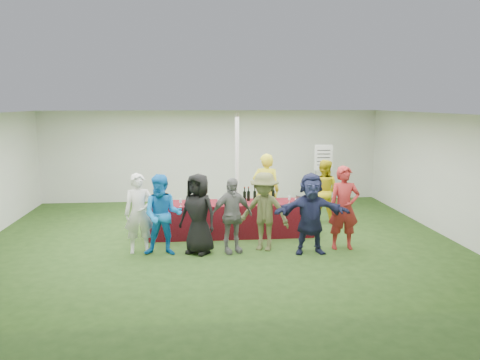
{
  "coord_description": "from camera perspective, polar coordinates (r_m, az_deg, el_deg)",
  "views": [
    {
      "loc": [
        -0.5,
        -9.91,
        2.95
      ],
      "look_at": [
        0.47,
        0.18,
        1.25
      ],
      "focal_mm": 35.0,
      "sensor_mm": 36.0,
      "label": 1
    }
  ],
  "objects": [
    {
      "name": "dump_bucket",
      "position": [
        10.35,
        7.52,
        -2.32
      ],
      "size": [
        0.25,
        0.25,
        0.18
      ],
      "primitive_type": "cylinder",
      "color": "slate",
      "rests_on": "serving_table"
    },
    {
      "name": "staff_pourer",
      "position": [
        11.08,
        3.18,
        -1.26
      ],
      "size": [
        0.7,
        0.53,
        1.76
      ],
      "primitive_type": "imported",
      "rotation": [
        0.0,
        0.0,
        2.97
      ],
      "color": "yellow",
      "rests_on": "ground"
    },
    {
      "name": "wine_list_sign",
      "position": [
        12.94,
        10.13,
        2.12
      ],
      "size": [
        0.5,
        0.03,
        1.8
      ],
      "color": "slate",
      "rests_on": "ground"
    },
    {
      "name": "wine_bottles",
      "position": [
        10.53,
        2.24,
        -1.86
      ],
      "size": [
        0.73,
        0.13,
        0.32
      ],
      "color": "black",
      "rests_on": "serving_table"
    },
    {
      "name": "customer_1",
      "position": [
        9.15,
        -9.41,
        -4.24
      ],
      "size": [
        0.82,
        0.66,
        1.58
      ],
      "primitive_type": "imported",
      "rotation": [
        0.0,
        0.0,
        -0.08
      ],
      "color": "blue",
      "rests_on": "ground"
    },
    {
      "name": "ground",
      "position": [
        10.35,
        -2.53,
        -7.05
      ],
      "size": [
        60.0,
        60.0,
        0.0
      ],
      "primitive_type": "plane",
      "color": "#284719",
      "rests_on": "ground"
    },
    {
      "name": "water_bottle",
      "position": [
        10.4,
        -1.3,
        -2.1
      ],
      "size": [
        0.07,
        0.07,
        0.23
      ],
      "color": "silver",
      "rests_on": "serving_table"
    },
    {
      "name": "customer_4",
      "position": [
        9.34,
        2.97,
        -3.87
      ],
      "size": [
        1.17,
        0.96,
        1.57
      ],
      "primitive_type": "imported",
      "rotation": [
        0.0,
        0.0,
        -0.44
      ],
      "color": "brown",
      "rests_on": "ground"
    },
    {
      "name": "customer_0",
      "position": [
        9.39,
        -12.2,
        -3.99
      ],
      "size": [
        0.62,
        0.45,
        1.58
      ],
      "primitive_type": "imported",
      "rotation": [
        0.0,
        0.0,
        0.14
      ],
      "color": "silver",
      "rests_on": "ground"
    },
    {
      "name": "tent",
      "position": [
        11.27,
        -0.36,
        1.36
      ],
      "size": [
        10.0,
        10.0,
        10.0
      ],
      "color": "white",
      "rests_on": "ground"
    },
    {
      "name": "customer_5",
      "position": [
        9.24,
        8.62,
        -4.05
      ],
      "size": [
        1.5,
        0.52,
        1.6
      ],
      "primitive_type": "imported",
      "rotation": [
        0.0,
        0.0,
        -0.03
      ],
      "color": "#1E2244",
      "rests_on": "ground"
    },
    {
      "name": "wine_glasses",
      "position": [
        10.04,
        -3.76,
        -2.5
      ],
      "size": [
        2.68,
        0.13,
        0.16
      ],
      "color": "silver",
      "rests_on": "serving_table"
    },
    {
      "name": "customer_3",
      "position": [
        9.19,
        -1.05,
        -4.34
      ],
      "size": [
        0.95,
        0.62,
        1.5
      ],
      "primitive_type": "imported",
      "rotation": [
        0.0,
        0.0,
        0.32
      ],
      "color": "slate",
      "rests_on": "ground"
    },
    {
      "name": "customer_2",
      "position": [
        9.17,
        -5.12,
        -4.12
      ],
      "size": [
        0.92,
        0.84,
        1.59
      ],
      "primitive_type": "imported",
      "rotation": [
        0.0,
        0.0,
        -0.56
      ],
      "color": "black",
      "rests_on": "ground"
    },
    {
      "name": "bar_towel",
      "position": [
        10.63,
        7.47,
        -2.41
      ],
      "size": [
        0.25,
        0.18,
        0.03
      ],
      "primitive_type": "cube",
      "color": "white",
      "rests_on": "serving_table"
    },
    {
      "name": "staff_back",
      "position": [
        11.72,
        10.14,
        -1.32
      ],
      "size": [
        0.95,
        0.89,
        1.55
      ],
      "primitive_type": "imported",
      "rotation": [
        0.0,
        0.0,
        2.6
      ],
      "color": "gold",
      "rests_on": "ground"
    },
    {
      "name": "serving_table",
      "position": [
        10.44,
        -1.1,
        -4.76
      ],
      "size": [
        3.6,
        0.8,
        0.75
      ],
      "primitive_type": "cube",
      "color": "#56131A",
      "rests_on": "ground"
    },
    {
      "name": "customer_6",
      "position": [
        9.63,
        12.56,
        -3.33
      ],
      "size": [
        0.64,
        0.44,
        1.69
      ],
      "primitive_type": "imported",
      "rotation": [
        0.0,
        0.0,
        -0.06
      ],
      "color": "maroon",
      "rests_on": "ground"
    }
  ]
}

